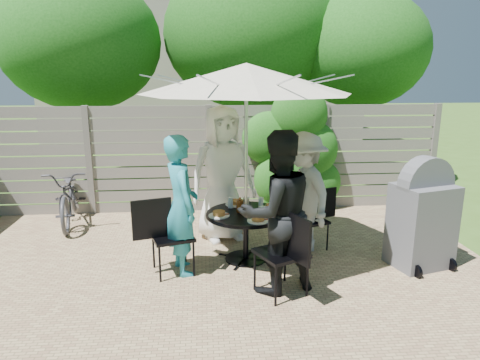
{
  "coord_description": "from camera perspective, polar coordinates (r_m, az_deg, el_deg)",
  "views": [
    {
      "loc": [
        -0.1,
        -4.2,
        2.35
      ],
      "look_at": [
        0.36,
        1.1,
        1.03
      ],
      "focal_mm": 32.0,
      "sensor_mm": 36.0,
      "label": 1
    }
  ],
  "objects": [
    {
      "name": "glass_back",
      "position": [
        5.57,
        -1.27,
        -3.03
      ],
      "size": [
        0.07,
        0.07,
        0.14
      ],
      "primitive_type": "cylinder",
      "color": "silver",
      "rests_on": "patio_table"
    },
    {
      "name": "bbq_grill",
      "position": [
        5.71,
        23.13,
        -4.64
      ],
      "size": [
        0.8,
        0.69,
        1.4
      ],
      "rotation": [
        0.0,
        0.0,
        0.27
      ],
      "color": "#545458",
      "rests_on": "ground"
    },
    {
      "name": "chair_front",
      "position": [
        4.73,
        5.58,
        -11.84
      ],
      "size": [
        0.63,
        0.75,
        0.98
      ],
      "rotation": [
        0.0,
        0.0,
        2.0
      ],
      "color": "black",
      "rests_on": "ground"
    },
    {
      "name": "person_front",
      "position": [
        4.61,
        4.93,
        -4.42
      ],
      "size": [
        1.04,
        0.91,
        1.8
      ],
      "primitive_type": "imported",
      "rotation": [
        0.0,
        0.0,
        3.45
      ],
      "color": "black",
      "rests_on": "ground"
    },
    {
      "name": "backyard_envelope",
      "position": [
        14.49,
        -4.43,
        14.97
      ],
      "size": [
        60.0,
        60.0,
        5.0
      ],
      "color": "#39591B",
      "rests_on": "ground"
    },
    {
      "name": "chair_right",
      "position": [
        5.96,
        9.36,
        -6.8
      ],
      "size": [
        0.64,
        0.52,
        0.84
      ],
      "rotation": [
        0.0,
        0.0,
        3.48
      ],
      "color": "black",
      "rests_on": "ground"
    },
    {
      "name": "glass_right",
      "position": [
        5.57,
        2.81,
        -3.03
      ],
      "size": [
        0.07,
        0.07,
        0.14
      ],
      "primitive_type": "cylinder",
      "color": "silver",
      "rests_on": "patio_table"
    },
    {
      "name": "patio_table",
      "position": [
        5.46,
        0.78,
        -6.32
      ],
      "size": [
        1.25,
        1.25,
        0.65
      ],
      "rotation": [
        0.0,
        0.0,
        0.31
      ],
      "color": "black",
      "rests_on": "ground"
    },
    {
      "name": "person_right",
      "position": [
        5.72,
        8.44,
        -1.76
      ],
      "size": [
        0.89,
        1.18,
        1.63
      ],
      "primitive_type": "imported",
      "rotation": [
        0.0,
        0.0,
        5.02
      ],
      "color": "#A1A19C",
      "rests_on": "ground"
    },
    {
      "name": "plate_front",
      "position": [
        5.08,
        2.41,
        -5.27
      ],
      "size": [
        0.26,
        0.26,
        0.06
      ],
      "color": "white",
      "rests_on": "patio_table"
    },
    {
      "name": "chair_left",
      "position": [
        5.24,
        -9.09,
        -9.35
      ],
      "size": [
        0.73,
        0.57,
        0.96
      ],
      "rotation": [
        0.0,
        0.0,
        6.57
      ],
      "color": "black",
      "rests_on": "ground"
    },
    {
      "name": "plate_back",
      "position": [
        5.71,
        -0.66,
        -3.08
      ],
      "size": [
        0.26,
        0.26,
        0.06
      ],
      "color": "white",
      "rests_on": "patio_table"
    },
    {
      "name": "person_left",
      "position": [
        5.08,
        -7.84,
        -3.4
      ],
      "size": [
        0.57,
        0.71,
        1.69
      ],
      "primitive_type": "imported",
      "rotation": [
        0.0,
        0.0,
        8.16
      ],
      "color": "teal",
      "rests_on": "ground"
    },
    {
      "name": "coffee_cup",
      "position": [
        5.61,
        0.83,
        -3.0
      ],
      "size": [
        0.08,
        0.08,
        0.12
      ],
      "primitive_type": "cylinder",
      "color": "#C6B293",
      "rests_on": "patio_table"
    },
    {
      "name": "umbrella",
      "position": [
        5.12,
        0.85,
        13.34
      ],
      "size": [
        3.2,
        3.2,
        2.47
      ],
      "rotation": [
        0.0,
        0.0,
        0.31
      ],
      "color": "silver",
      "rests_on": "ground"
    },
    {
      "name": "plate_left",
      "position": [
        5.26,
        -2.82,
        -4.58
      ],
      "size": [
        0.26,
        0.26,
        0.06
      ],
      "color": "white",
      "rests_on": "patio_table"
    },
    {
      "name": "glass_front",
      "position": [
        5.19,
        3.0,
        -4.31
      ],
      "size": [
        0.07,
        0.07,
        0.14
      ],
      "primitive_type": "cylinder",
      "color": "silver",
      "rests_on": "patio_table"
    },
    {
      "name": "plate_right",
      "position": [
        5.54,
        4.21,
        -3.65
      ],
      "size": [
        0.26,
        0.26,
        0.06
      ],
      "color": "white",
      "rests_on": "patio_table"
    },
    {
      "name": "syrup_jug",
      "position": [
        5.39,
        -0.01,
        -3.48
      ],
      "size": [
        0.09,
        0.09,
        0.16
      ],
      "primitive_type": "cylinder",
      "color": "#59280C",
      "rests_on": "patio_table"
    },
    {
      "name": "person_back",
      "position": [
        6.05,
        -2.34,
        0.79
      ],
      "size": [
        1.09,
        0.88,
        1.94
      ],
      "primitive_type": "imported",
      "rotation": [
        0.0,
        0.0,
        6.59
      ],
      "color": "white",
      "rests_on": "ground"
    },
    {
      "name": "chair_back",
      "position": [
        6.37,
        -2.7,
        -5.18
      ],
      "size": [
        0.51,
        0.66,
        0.86
      ],
      "rotation": [
        0.0,
        0.0,
        4.99
      ],
      "color": "black",
      "rests_on": "ground"
    },
    {
      "name": "bicycle",
      "position": [
        7.37,
        -21.69,
        -1.88
      ],
      "size": [
        0.89,
        1.83,
        0.92
      ],
      "primitive_type": "imported",
      "rotation": [
        0.0,
        0.0,
        0.16
      ],
      "color": "#333338",
      "rests_on": "ground"
    }
  ]
}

